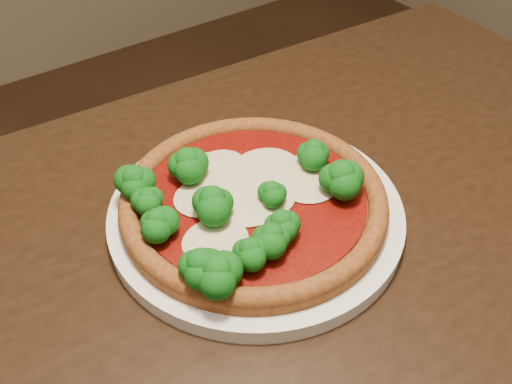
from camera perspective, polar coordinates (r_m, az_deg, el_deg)
dining_table at (r=0.65m, az=-0.28°, el=-14.59°), size 1.29×0.83×0.75m
plate at (r=0.62m, az=0.00°, el=-2.12°), size 0.32×0.32×0.02m
pizza at (r=0.60m, az=-0.75°, el=-0.87°), size 0.28×0.28×0.06m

